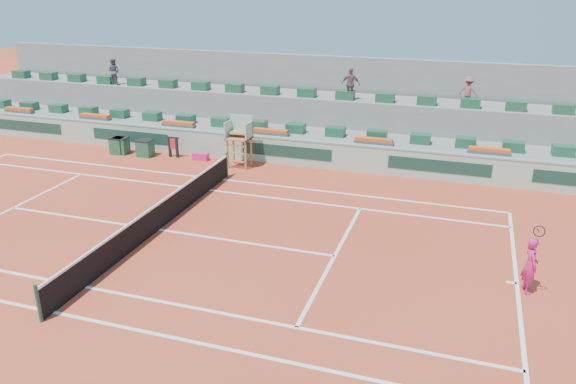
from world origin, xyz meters
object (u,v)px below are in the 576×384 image
Objects in this scene: umpire_chair at (240,134)px; drink_cooler_a at (145,148)px; tennis_player at (530,265)px; player_bag at (201,157)px.

drink_cooler_a is at bearing -179.14° from umpire_chair.
drink_cooler_a is 0.37× the size of tennis_player.
tennis_player reaches higher than player_bag.
player_bag is 0.34× the size of tennis_player.
drink_cooler_a reaches higher than player_bag.
tennis_player reaches higher than drink_cooler_a.
player_bag is 2.90m from drink_cooler_a.
umpire_chair is at bearing 146.98° from tennis_player.
tennis_player is (14.30, -8.08, 0.68)m from player_bag.
drink_cooler_a is (-5.07, -0.08, -1.12)m from umpire_chair.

